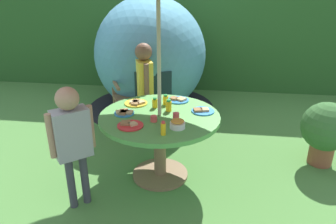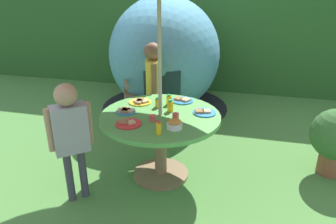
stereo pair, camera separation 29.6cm
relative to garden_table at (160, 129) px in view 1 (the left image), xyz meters
name	(u,v)px [view 1 (the left image)]	position (x,y,z in m)	size (l,w,h in m)	color
ground_plane	(160,176)	(0.00, 0.00, -0.55)	(10.00, 10.00, 0.02)	#477A38
hedge_backdrop	(186,32)	(0.00, 3.14, 0.45)	(9.00, 0.70, 1.97)	#285623
garden_table	(160,129)	(0.00, 0.00, 0.00)	(1.17, 1.17, 0.69)	brown
wooden_chair	(132,86)	(-0.55, 1.13, 0.04)	(0.64, 0.62, 1.06)	brown
dome_tent	(150,55)	(-0.43, 1.86, 0.30)	(2.36, 2.36, 1.69)	teal
potted_plant	(326,129)	(1.72, 0.47, -0.12)	(0.52, 0.52, 0.71)	brown
child_in_yellow_shirt	(144,79)	(-0.32, 0.87, 0.23)	(0.27, 0.39, 1.20)	#3F3F47
child_in_grey_shirt	(72,134)	(-0.65, -0.54, 0.18)	(0.33, 0.31, 1.12)	#3F3F47
snack_bowl	(177,124)	(0.20, -0.26, 0.19)	(0.14, 0.14, 0.08)	white
plate_center_front	(178,100)	(0.14, 0.41, 0.16)	(0.23, 0.23, 0.03)	#338CD8
plate_back_edge	(202,111)	(0.41, 0.14, 0.16)	(0.23, 0.23, 0.03)	#338CD8
plate_mid_left	(124,113)	(-0.34, -0.02, 0.16)	(0.19, 0.19, 0.03)	#338CD8
plate_center_back	(136,103)	(-0.29, 0.26, 0.16)	(0.24, 0.24, 0.03)	yellow
plate_mid_right	(130,125)	(-0.22, -0.28, 0.16)	(0.23, 0.23, 0.03)	red
juice_bottle_near_left	(155,103)	(-0.08, 0.18, 0.20)	(0.05, 0.05, 0.10)	yellow
juice_bottle_near_right	(169,106)	(0.07, 0.11, 0.20)	(0.06, 0.06, 0.12)	yellow
juice_bottle_far_left	(166,100)	(0.02, 0.28, 0.20)	(0.06, 0.06, 0.11)	yellow
juice_bottle_far_right	(163,128)	(0.10, -0.40, 0.21)	(0.04, 0.04, 0.12)	yellow
cup_near	(154,119)	(-0.03, -0.15, 0.18)	(0.06, 0.06, 0.06)	#E04C47
cup_far	(176,116)	(0.17, -0.07, 0.18)	(0.06, 0.06, 0.06)	#E04C47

